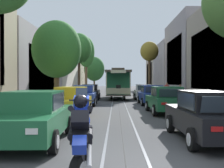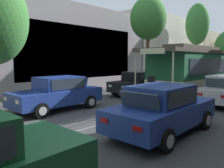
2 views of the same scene
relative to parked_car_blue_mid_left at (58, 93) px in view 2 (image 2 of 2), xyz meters
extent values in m
plane|color=#424244|center=(2.76, 8.55, -0.80)|extent=(160.00, 160.00, 0.00)
cube|color=gray|center=(2.23, 12.60, -0.79)|extent=(0.08, 68.52, 0.01)
cube|color=gray|center=(3.29, 12.60, -0.79)|extent=(0.08, 68.52, 0.01)
cube|color=black|center=(2.76, 12.60, -0.80)|extent=(0.03, 68.52, 0.01)
cube|color=gray|center=(-6.57, 5.04, 2.49)|extent=(4.47, 14.83, 6.58)
cube|color=#2D3842|center=(-4.35, 5.04, 2.16)|extent=(0.04, 10.59, 3.95)
cube|color=beige|center=(-7.16, 20.17, 3.02)|extent=(5.66, 14.83, 7.63)
cube|color=#2D3842|center=(-4.35, 20.17, 2.64)|extent=(0.04, 10.59, 4.58)
cube|color=tan|center=(-6.33, 35.30, 2.62)|extent=(4.00, 14.83, 6.84)
cube|color=#2D3842|center=(-4.35, 35.30, 2.28)|extent=(0.04, 10.59, 4.10)
cube|color=#233D93|center=(0.00, -0.04, -0.15)|extent=(1.92, 4.35, 0.66)
cube|color=#233D93|center=(0.00, 0.11, 0.48)|extent=(1.53, 2.10, 0.60)
cube|color=#2D3842|center=(0.02, -0.73, 0.46)|extent=(1.34, 0.26, 0.47)
cube|color=#2D3842|center=(-0.04, 1.29, 0.46)|extent=(1.30, 0.23, 0.45)
cube|color=#2D3842|center=(0.74, 0.13, 0.48)|extent=(0.08, 1.81, 0.47)
cube|color=#2D3842|center=(-0.75, 0.09, 0.48)|extent=(0.08, 1.81, 0.47)
cube|color=white|center=(0.62, -2.18, -0.05)|extent=(0.28, 0.05, 0.14)
cube|color=#B21414|center=(0.50, 2.13, -0.05)|extent=(0.28, 0.05, 0.12)
cube|color=white|center=(-0.50, -2.21, -0.05)|extent=(0.28, 0.05, 0.14)
cube|color=#B21414|center=(-0.62, 2.10, -0.05)|extent=(0.28, 0.05, 0.12)
cylinder|color=black|center=(0.92, -1.35, -0.48)|extent=(0.22, 0.65, 0.64)
cylinder|color=silver|center=(1.03, -1.35, -0.48)|extent=(0.03, 0.35, 0.35)
cylinder|color=black|center=(-0.84, -1.40, -0.48)|extent=(0.22, 0.65, 0.64)
cylinder|color=silver|center=(-0.95, -1.40, -0.48)|extent=(0.03, 0.35, 0.35)
cylinder|color=black|center=(0.84, 1.32, -0.48)|extent=(0.22, 0.65, 0.64)
cylinder|color=silver|center=(0.95, 1.32, -0.48)|extent=(0.03, 0.35, 0.35)
cylinder|color=black|center=(-0.91, 1.27, -0.48)|extent=(0.22, 0.65, 0.64)
cylinder|color=silver|center=(-1.02, 1.27, -0.48)|extent=(0.03, 0.35, 0.35)
cube|color=black|center=(-0.11, 6.38, -0.15)|extent=(1.86, 4.33, 0.66)
cube|color=black|center=(-0.12, 6.53, 0.48)|extent=(1.51, 2.09, 0.60)
cube|color=#2D3842|center=(-0.10, 5.70, 0.46)|extent=(1.34, 0.24, 0.47)
cube|color=#2D3842|center=(-0.13, 7.72, 0.46)|extent=(1.30, 0.22, 0.45)
cube|color=#2D3842|center=(0.63, 6.54, 0.48)|extent=(0.06, 1.81, 0.47)
cube|color=#2D3842|center=(-0.86, 6.52, 0.48)|extent=(0.06, 1.81, 0.47)
cube|color=white|center=(0.48, 4.23, -0.05)|extent=(0.28, 0.04, 0.14)
cube|color=#B21414|center=(0.41, 8.55, -0.05)|extent=(0.28, 0.04, 0.12)
cube|color=white|center=(-0.64, 4.22, -0.05)|extent=(0.28, 0.04, 0.14)
cube|color=#B21414|center=(-0.70, 8.54, -0.05)|extent=(0.28, 0.04, 0.12)
cylinder|color=black|center=(0.79, 5.06, -0.48)|extent=(0.21, 0.64, 0.64)
cylinder|color=silver|center=(0.90, 5.07, -0.48)|extent=(0.03, 0.35, 0.35)
cylinder|color=black|center=(-0.97, 5.04, -0.48)|extent=(0.21, 0.64, 0.64)
cylinder|color=silver|center=(-1.08, 5.04, -0.48)|extent=(0.03, 0.35, 0.35)
cylinder|color=black|center=(0.75, 7.73, -0.48)|extent=(0.21, 0.64, 0.64)
cylinder|color=silver|center=(0.86, 7.73, -0.48)|extent=(0.03, 0.35, 0.35)
cylinder|color=black|center=(-1.01, 7.70, -0.48)|extent=(0.21, 0.64, 0.64)
cylinder|color=silver|center=(-1.12, 7.70, -0.48)|extent=(0.03, 0.35, 0.35)
cube|color=white|center=(4.88, -3.20, -0.05)|extent=(0.28, 0.05, 0.14)
cube|color=white|center=(5.99, -3.17, -0.05)|extent=(0.28, 0.05, 0.14)
cylinder|color=black|center=(4.58, -4.03, -0.48)|extent=(0.22, 0.65, 0.64)
cylinder|color=silver|center=(4.47, -4.04, -0.48)|extent=(0.03, 0.35, 0.35)
cube|color=#233D93|center=(5.44, 0.51, -0.15)|extent=(1.90, 4.34, 0.66)
cube|color=#233D93|center=(5.45, 0.36, 0.48)|extent=(1.52, 2.10, 0.60)
cube|color=#2D3842|center=(5.43, 1.20, 0.46)|extent=(1.34, 0.25, 0.47)
cube|color=#2D3842|center=(5.47, -0.82, 0.46)|extent=(1.30, 0.23, 0.45)
cube|color=#2D3842|center=(4.70, 0.34, 0.48)|extent=(0.07, 1.81, 0.47)
cube|color=#2D3842|center=(6.19, 0.38, 0.48)|extent=(0.07, 1.81, 0.47)
cube|color=white|center=(4.84, 2.66, -0.05)|extent=(0.28, 0.05, 0.14)
cube|color=#B21414|center=(4.93, -1.66, -0.05)|extent=(0.28, 0.05, 0.12)
cube|color=white|center=(5.95, 2.68, -0.05)|extent=(0.28, 0.05, 0.14)
cube|color=#B21414|center=(6.05, -1.64, -0.05)|extent=(0.28, 0.05, 0.12)
cylinder|color=black|center=(4.53, 1.82, -0.48)|extent=(0.21, 0.64, 0.64)
cylinder|color=silver|center=(4.42, 1.82, -0.48)|extent=(0.03, 0.35, 0.35)
cylinder|color=black|center=(6.29, 1.86, -0.48)|extent=(0.21, 0.64, 0.64)
cylinder|color=silver|center=(6.40, 1.87, -0.48)|extent=(0.03, 0.35, 0.35)
cylinder|color=black|center=(4.59, -0.84, -0.48)|extent=(0.21, 0.64, 0.64)
cylinder|color=silver|center=(4.48, -0.84, -0.48)|extent=(0.03, 0.35, 0.35)
cylinder|color=black|center=(6.35, -0.80, -0.48)|extent=(0.21, 0.64, 0.64)
cylinder|color=silver|center=(6.46, -0.80, -0.48)|extent=(0.03, 0.35, 0.35)
cube|color=#2D3842|center=(5.41, 5.61, 0.46)|extent=(1.30, 0.23, 0.45)
cube|color=#2D3842|center=(4.70, 6.81, 0.48)|extent=(0.08, 1.81, 0.47)
cube|color=#B21414|center=(4.83, 4.80, -0.05)|extent=(0.28, 0.05, 0.12)
cube|color=#B21414|center=(5.95, 4.77, -0.05)|extent=(0.28, 0.05, 0.12)
cylinder|color=black|center=(4.60, 8.30, -0.48)|extent=(0.22, 0.65, 0.64)
cylinder|color=silver|center=(4.49, 8.30, -0.48)|extent=(0.03, 0.35, 0.35)
cylinder|color=black|center=(4.53, 5.63, -0.48)|extent=(0.22, 0.65, 0.64)
cylinder|color=silver|center=(4.42, 5.63, -0.48)|extent=(0.03, 0.35, 0.35)
cylinder|color=brown|center=(-1.76, 9.84, 1.65)|extent=(0.31, 0.31, 4.91)
ellipsoid|color=#387A33|center=(-1.76, 9.84, 4.99)|extent=(2.95, 3.07, 3.51)
cylinder|color=brown|center=(-2.10, 20.09, 1.85)|extent=(0.40, 0.40, 5.31)
ellipsoid|color=#387A33|center=(-2.10, 20.09, 5.69)|extent=(2.65, 2.61, 4.71)
cube|color=#1E5B38|center=(2.76, 8.59, 0.85)|extent=(2.44, 7.51, 2.30)
cube|color=beige|center=(2.76, 8.59, 0.15)|extent=(2.48, 7.55, 0.60)
cube|color=#473D33|center=(2.78, 4.29, -0.25)|extent=(2.41, 1.11, 0.10)
cylinder|color=beige|center=(3.90, 3.85, 0.85)|extent=(0.08, 0.08, 2.30)
cylinder|color=beige|center=(1.66, 3.84, 0.85)|extent=(0.08, 0.08, 2.30)
cube|color=#473D33|center=(2.76, 8.29, 2.10)|extent=(2.60, 9.11, 0.20)
cube|color=#473D33|center=(2.76, 8.59, 2.34)|extent=(1.35, 5.63, 0.28)
cube|color=#2D3842|center=(3.98, 8.60, 1.20)|extent=(0.06, 6.38, 0.90)
cube|color=#2D3842|center=(1.54, 8.59, 1.20)|extent=(0.06, 6.38, 0.90)
cube|color=beige|center=(2.78, 3.76, 2.02)|extent=(1.44, 0.07, 0.28)
cube|color=black|center=(2.78, 3.72, 0.60)|extent=(0.44, 0.03, 0.32)
cylinder|color=#332D28|center=(3.47, 6.54, -0.45)|extent=(0.12, 0.70, 0.70)
cylinder|color=#332D28|center=(2.07, 6.53, -0.45)|extent=(0.12, 0.70, 0.70)
cylinder|color=#332D28|center=(3.45, 10.66, -0.45)|extent=(0.12, 0.70, 0.70)
cylinder|color=#332D28|center=(2.05, 10.65, -0.45)|extent=(0.12, 0.70, 0.70)
camera|label=1|loc=(2.54, -20.88, 1.07)|focal=42.16mm
camera|label=2|loc=(9.20, -5.76, 1.58)|focal=35.86mm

